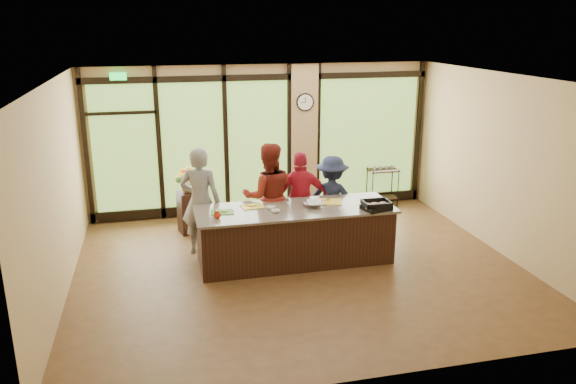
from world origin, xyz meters
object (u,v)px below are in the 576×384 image
cook_right (332,199)px  flower_stand (190,212)px  cook_left (200,201)px  bar_cart (383,182)px  roasting_pan (376,207)px  island_base (295,236)px

cook_right → flower_stand: cook_right is taller
cook_left → cook_right: bearing=-159.6°
flower_stand → bar_cart: bearing=-3.3°
roasting_pan → flower_stand: (-2.82, 2.13, -0.57)m
island_base → cook_left: 1.68m
roasting_pan → bar_cart: 3.14m
cook_left → flower_stand: (-0.13, 1.06, -0.53)m
island_base → flower_stand: size_ratio=3.95×
bar_cart → roasting_pan: bearing=-114.1°
cook_right → bar_cart: 2.39m
cook_right → roasting_pan: 1.22m
island_base → cook_left: cook_left is taller
flower_stand → bar_cart: (4.13, 0.69, 0.13)m
cook_right → flower_stand: bearing=3.0°
island_base → roasting_pan: roasting_pan is taller
cook_right → roasting_pan: bearing=132.7°
island_base → cook_right: cook_right is taller
roasting_pan → flower_stand: roasting_pan is taller
island_base → bar_cart: size_ratio=3.57×
island_base → bar_cart: bearing=43.9°
roasting_pan → bar_cart: size_ratio=0.49×
roasting_pan → bar_cart: bearing=49.0°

